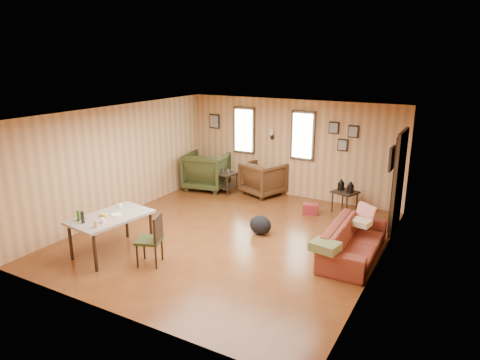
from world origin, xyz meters
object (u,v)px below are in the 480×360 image
object	(u,v)px
recliner_brown	(263,177)
end_table	(226,179)
sofa	(354,235)
dining_table	(110,219)
recliner_green	(207,169)
side_table	(345,190)

from	to	relation	value
recliner_brown	end_table	xyz separation A→B (m)	(-0.89, -0.36, -0.10)
sofa	dining_table	world-z (taller)	dining_table
recliner_green	side_table	world-z (taller)	recliner_green
end_table	side_table	xyz separation A→B (m)	(3.07, 0.06, 0.15)
sofa	dining_table	size ratio (longest dim) A/B	1.36
recliner_brown	side_table	size ratio (longest dim) A/B	1.21
recliner_brown	dining_table	size ratio (longest dim) A/B	0.63
recliner_brown	side_table	xyz separation A→B (m)	(2.17, -0.30, 0.06)
end_table	dining_table	world-z (taller)	dining_table
recliner_brown	side_table	world-z (taller)	recliner_brown
sofa	dining_table	xyz separation A→B (m)	(-3.78, -1.97, 0.25)
side_table	dining_table	size ratio (longest dim) A/B	0.52
sofa	end_table	size ratio (longest dim) A/B	3.07
sofa	side_table	xyz separation A→B (m)	(-0.75, 2.08, 0.13)
sofa	recliner_brown	world-z (taller)	recliner_brown
sofa	end_table	xyz separation A→B (m)	(-3.81, 2.02, -0.03)
end_table	side_table	bearing A→B (deg)	1.17
sofa	side_table	bearing A→B (deg)	18.41
recliner_green	end_table	world-z (taller)	recliner_green
recliner_brown	recliner_green	distance (m)	1.55
end_table	recliner_green	bearing A→B (deg)	172.61
sofa	end_table	world-z (taller)	sofa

